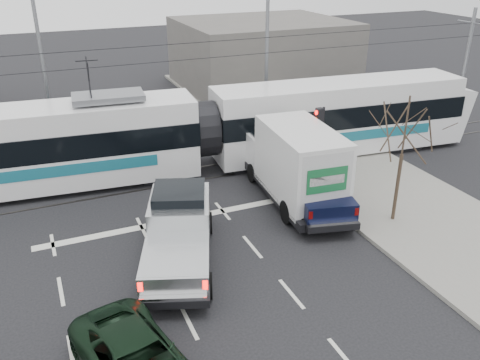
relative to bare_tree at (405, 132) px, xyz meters
name	(u,v)px	position (x,y,z in m)	size (l,w,h in m)	color
ground	(242,307)	(-7.60, -2.50, -3.79)	(120.00, 120.00, 0.00)	black
sidewalk_right	(467,244)	(1.40, -2.50, -3.72)	(6.00, 60.00, 0.15)	gray
rails	(158,180)	(-7.60, 7.50, -3.78)	(60.00, 1.60, 0.03)	#33302D
building_right	(262,54)	(4.40, 21.50, -1.29)	(12.00, 10.00, 5.00)	#625D59
bare_tree	(405,132)	(0.00, 0.00, 0.00)	(2.40, 2.40, 5.00)	#47382B
traffic_signal	(320,130)	(-1.13, 4.00, -1.05)	(0.44, 0.44, 3.60)	black
street_lamp_near	(264,45)	(-0.29, 11.50, 1.32)	(2.38, 0.25, 9.00)	slate
street_lamp_far	(37,54)	(-11.79, 13.50, 1.32)	(2.38, 0.25, 9.00)	slate
catenary	(152,100)	(-7.60, 7.50, 0.09)	(60.00, 0.20, 7.00)	black
tram	(203,130)	(-5.10, 7.98, -1.80)	(27.67, 5.21, 5.62)	white
silver_pickup	(179,229)	(-8.49, 0.95, -2.67)	(4.10, 6.55, 2.25)	black
box_truck	(294,164)	(-2.71, 3.29, -2.11)	(2.92, 6.98, 3.40)	black
navy_pickup	(311,181)	(-2.29, 2.54, -2.66)	(3.22, 5.75, 2.29)	black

